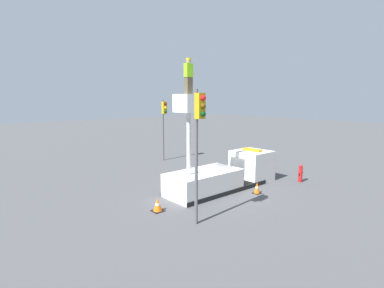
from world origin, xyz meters
name	(u,v)px	position (x,y,z in m)	size (l,w,h in m)	color
ground_plane	(217,190)	(0.00, 0.00, 0.00)	(120.00, 120.00, 0.00)	#4C4C4F
bucket_truck	(223,173)	(0.50, 0.00, 0.90)	(7.37, 2.19, 5.39)	black
worker	(189,76)	(-2.12, 0.00, 6.27)	(0.40, 0.26, 1.75)	brown
traffic_light_pole	(199,131)	(-4.01, -2.84, 3.92)	(0.34, 0.57, 5.55)	#515156
traffic_light_across	(164,118)	(2.58, 8.70, 3.60)	(0.34, 0.57, 5.08)	#515156
fire_hydrant	(300,173)	(5.13, -2.27, 0.55)	(0.48, 0.24, 1.11)	red
traffic_cone_rear	(158,205)	(-4.43, -0.50, 0.29)	(0.53, 0.53, 0.62)	black
traffic_cone_curbside	(257,188)	(1.19, -1.90, 0.30)	(0.41, 0.41, 0.63)	black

